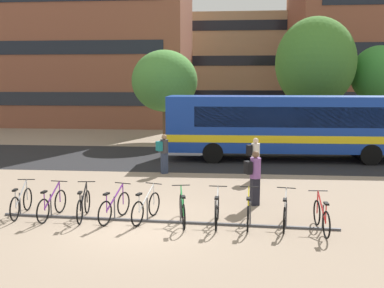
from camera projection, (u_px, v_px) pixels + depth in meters
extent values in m
plane|color=gray|center=(141.00, 226.00, 11.91)|extent=(200.00, 200.00, 0.00)
cube|color=#232326|center=(183.00, 158.00, 22.35)|extent=(80.00, 7.20, 0.01)
cube|color=#14389E|center=(288.00, 123.00, 21.62)|extent=(12.04, 2.76, 2.70)
cube|color=yellow|center=(288.00, 136.00, 21.71)|extent=(12.06, 2.78, 0.36)
cube|color=black|center=(179.00, 100.00, 21.84)|extent=(1.04, 2.31, 0.40)
cube|color=black|center=(169.00, 117.00, 22.00)|extent=(0.12, 2.19, 1.40)
cube|color=black|center=(299.00, 117.00, 20.31)|extent=(9.84, 0.23, 0.97)
cube|color=black|center=(291.00, 113.00, 22.77)|extent=(9.84, 0.23, 0.97)
cylinder|color=black|center=(213.00, 153.00, 20.94)|extent=(1.01, 0.32, 1.00)
cylinder|color=black|center=(214.00, 146.00, 23.22)|extent=(1.01, 0.32, 1.00)
cylinder|color=black|center=(371.00, 155.00, 20.41)|extent=(1.01, 0.32, 1.00)
cylinder|color=black|center=(356.00, 147.00, 22.69)|extent=(1.01, 0.32, 1.00)
cube|color=#47474C|center=(164.00, 221.00, 12.22)|extent=(9.62, 0.58, 0.06)
cylinder|color=#47474C|center=(20.00, 204.00, 12.77)|extent=(0.04, 0.04, 0.70)
cylinder|color=#47474C|center=(51.00, 206.00, 12.63)|extent=(0.04, 0.04, 0.70)
cylinder|color=#47474C|center=(82.00, 207.00, 12.50)|extent=(0.04, 0.04, 0.70)
cylinder|color=#47474C|center=(114.00, 208.00, 12.37)|extent=(0.04, 0.04, 0.70)
cylinder|color=#47474C|center=(147.00, 210.00, 12.23)|extent=(0.04, 0.04, 0.70)
cylinder|color=#47474C|center=(181.00, 211.00, 12.10)|extent=(0.04, 0.04, 0.70)
cylinder|color=#47474C|center=(215.00, 213.00, 11.97)|extent=(0.04, 0.04, 0.70)
cylinder|color=#47474C|center=(250.00, 214.00, 11.84)|extent=(0.04, 0.04, 0.70)
cylinder|color=#47474C|center=(286.00, 216.00, 11.70)|extent=(0.04, 0.04, 0.70)
cylinder|color=#47474C|center=(323.00, 217.00, 11.57)|extent=(0.04, 0.04, 0.70)
torus|color=black|center=(28.00, 199.00, 13.31)|extent=(0.12, 0.70, 0.70)
torus|color=black|center=(15.00, 209.00, 12.30)|extent=(0.12, 0.70, 0.70)
cube|color=#B7BABF|center=(21.00, 193.00, 12.78)|extent=(0.13, 0.92, 0.58)
cylinder|color=#B7BABF|center=(16.00, 199.00, 12.37)|extent=(0.03, 0.03, 0.55)
cube|color=black|center=(15.00, 190.00, 12.33)|extent=(0.12, 0.23, 0.05)
cylinder|color=#B7BABF|center=(27.00, 189.00, 13.25)|extent=(0.04, 0.04, 0.65)
cylinder|color=black|center=(26.00, 179.00, 13.20)|extent=(0.52, 0.08, 0.03)
torus|color=black|center=(60.00, 201.00, 13.09)|extent=(0.11, 0.71, 0.70)
torus|color=black|center=(43.00, 211.00, 12.09)|extent=(0.11, 0.71, 0.70)
cube|color=#702893|center=(52.00, 195.00, 12.56)|extent=(0.12, 0.92, 0.58)
cylinder|color=#702893|center=(44.00, 201.00, 12.15)|extent=(0.03, 0.03, 0.55)
cube|color=black|center=(44.00, 192.00, 12.11)|extent=(0.12, 0.23, 0.05)
cylinder|color=#702893|center=(60.00, 191.00, 13.02)|extent=(0.03, 0.03, 0.65)
cylinder|color=black|center=(59.00, 181.00, 12.98)|extent=(0.52, 0.08, 0.03)
torus|color=black|center=(87.00, 202.00, 13.03)|extent=(0.13, 0.70, 0.70)
torus|color=black|center=(80.00, 212.00, 12.02)|extent=(0.13, 0.70, 0.70)
cube|color=black|center=(83.00, 196.00, 12.50)|extent=(0.14, 0.92, 0.58)
cylinder|color=black|center=(80.00, 202.00, 12.08)|extent=(0.03, 0.03, 0.55)
cube|color=black|center=(80.00, 193.00, 12.04)|extent=(0.13, 0.23, 0.05)
cylinder|color=black|center=(87.00, 192.00, 12.96)|extent=(0.04, 0.04, 0.65)
cylinder|color=black|center=(86.00, 182.00, 12.91)|extent=(0.52, 0.09, 0.03)
torus|color=black|center=(124.00, 204.00, 12.83)|extent=(0.23, 0.69, 0.70)
torus|color=black|center=(105.00, 213.00, 11.89)|extent=(0.23, 0.69, 0.70)
cube|color=#702893|center=(115.00, 198.00, 12.33)|extent=(0.28, 0.89, 0.58)
cylinder|color=#702893|center=(107.00, 203.00, 11.94)|extent=(0.04, 0.04, 0.55)
cube|color=black|center=(106.00, 194.00, 11.91)|extent=(0.16, 0.24, 0.05)
cylinder|color=#702893|center=(123.00, 194.00, 12.77)|extent=(0.04, 0.04, 0.65)
cylinder|color=black|center=(123.00, 183.00, 12.72)|extent=(0.51, 0.17, 0.03)
torus|color=black|center=(154.00, 204.00, 12.80)|extent=(0.24, 0.69, 0.70)
torus|color=black|center=(138.00, 214.00, 11.86)|extent=(0.24, 0.69, 0.70)
cube|color=silver|center=(146.00, 198.00, 12.30)|extent=(0.29, 0.89, 0.58)
cylinder|color=silver|center=(139.00, 204.00, 11.92)|extent=(0.04, 0.04, 0.55)
cube|color=black|center=(139.00, 194.00, 11.88)|extent=(0.16, 0.24, 0.05)
cylinder|color=silver|center=(154.00, 194.00, 12.74)|extent=(0.04, 0.04, 0.65)
cylinder|color=black|center=(154.00, 183.00, 12.69)|extent=(0.51, 0.17, 0.03)
torus|color=black|center=(181.00, 206.00, 12.59)|extent=(0.18, 0.70, 0.70)
torus|color=black|center=(184.00, 217.00, 11.58)|extent=(0.18, 0.70, 0.70)
cube|color=#1E7F38|center=(182.00, 200.00, 12.06)|extent=(0.20, 0.91, 0.58)
cylinder|color=#1E7F38|center=(183.00, 206.00, 11.64)|extent=(0.04, 0.04, 0.55)
cube|color=black|center=(183.00, 197.00, 11.60)|extent=(0.14, 0.23, 0.05)
cylinder|color=#1E7F38|center=(181.00, 196.00, 12.52)|extent=(0.04, 0.04, 0.65)
cylinder|color=black|center=(181.00, 185.00, 12.48)|extent=(0.52, 0.13, 0.03)
torus|color=black|center=(218.00, 207.00, 12.48)|extent=(0.05, 0.70, 0.70)
torus|color=black|center=(216.00, 218.00, 11.47)|extent=(0.05, 0.70, 0.70)
cube|color=silver|center=(217.00, 201.00, 11.95)|extent=(0.05, 0.92, 0.58)
cylinder|color=silver|center=(216.00, 208.00, 11.53)|extent=(0.03, 0.03, 0.55)
cube|color=black|center=(217.00, 198.00, 11.50)|extent=(0.10, 0.22, 0.05)
cylinder|color=silver|center=(218.00, 197.00, 12.41)|extent=(0.03, 0.03, 0.65)
cylinder|color=black|center=(218.00, 186.00, 12.37)|extent=(0.52, 0.04, 0.03)
torus|color=black|center=(248.00, 208.00, 12.41)|extent=(0.08, 0.71, 0.70)
torus|color=black|center=(248.00, 219.00, 11.41)|extent=(0.08, 0.71, 0.70)
cube|color=yellow|center=(248.00, 202.00, 11.89)|extent=(0.08, 0.92, 0.58)
cylinder|color=yellow|center=(248.00, 208.00, 11.47)|extent=(0.03, 0.03, 0.55)
cube|color=black|center=(248.00, 199.00, 11.43)|extent=(0.11, 0.23, 0.05)
cylinder|color=yellow|center=(249.00, 197.00, 12.35)|extent=(0.03, 0.03, 0.65)
cylinder|color=black|center=(249.00, 187.00, 12.30)|extent=(0.52, 0.06, 0.03)
torus|color=black|center=(286.00, 209.00, 12.29)|extent=(0.16, 0.70, 0.70)
torus|color=black|center=(284.00, 220.00, 11.31)|extent=(0.16, 0.70, 0.70)
cube|color=silver|center=(285.00, 203.00, 11.77)|extent=(0.18, 0.91, 0.58)
cylinder|color=silver|center=(285.00, 209.00, 11.37)|extent=(0.03, 0.03, 0.55)
cube|color=black|center=(285.00, 200.00, 11.33)|extent=(0.13, 0.23, 0.05)
cylinder|color=silver|center=(286.00, 199.00, 12.22)|extent=(0.04, 0.04, 0.65)
cylinder|color=black|center=(286.00, 188.00, 12.18)|extent=(0.52, 0.11, 0.03)
torus|color=black|center=(317.00, 213.00, 11.96)|extent=(0.07, 0.71, 0.70)
torus|color=black|center=(326.00, 225.00, 10.96)|extent=(0.07, 0.71, 0.70)
cube|color=red|center=(322.00, 207.00, 11.43)|extent=(0.07, 0.92, 0.58)
cylinder|color=red|center=(326.00, 214.00, 11.02)|extent=(0.03, 0.03, 0.55)
cube|color=black|center=(326.00, 204.00, 10.98)|extent=(0.11, 0.22, 0.05)
cylinder|color=red|center=(317.00, 202.00, 11.90)|extent=(0.03, 0.03, 0.65)
cylinder|color=black|center=(318.00, 191.00, 11.85)|extent=(0.52, 0.05, 0.03)
cube|color=black|center=(255.00, 192.00, 13.86)|extent=(0.32, 0.29, 0.89)
cylinder|color=#7F4C93|center=(255.00, 168.00, 13.75)|extent=(0.46, 0.46, 0.65)
sphere|color=brown|center=(256.00, 154.00, 13.68)|extent=(0.22, 0.22, 0.22)
cube|color=black|center=(248.00, 168.00, 13.65)|extent=(0.28, 0.33, 0.40)
cube|color=#2D3851|center=(164.00, 163.00, 18.58)|extent=(0.33, 0.32, 0.90)
cylinder|color=#333338|center=(164.00, 146.00, 18.48)|extent=(0.48, 0.48, 0.58)
sphere|color=#936B4C|center=(164.00, 137.00, 18.42)|extent=(0.22, 0.22, 0.22)
cube|color=#197075|center=(159.00, 146.00, 18.31)|extent=(0.32, 0.33, 0.40)
cube|color=black|center=(255.00, 169.00, 17.34)|extent=(0.30, 0.26, 0.91)
cylinder|color=beige|center=(255.00, 151.00, 17.23)|extent=(0.41, 0.41, 0.58)
sphere|color=beige|center=(256.00, 141.00, 17.17)|extent=(0.22, 0.22, 0.22)
cube|color=black|center=(249.00, 150.00, 17.19)|extent=(0.24, 0.32, 0.40)
cylinder|color=brown|center=(376.00, 119.00, 29.01)|extent=(0.32, 0.32, 2.76)
ellipsoid|color=#388433|center=(378.00, 74.00, 28.57)|extent=(3.57, 3.57, 3.77)
cylinder|color=brown|center=(313.00, 121.00, 28.53)|extent=(0.32, 0.32, 2.62)
ellipsoid|color=#427A2D|center=(315.00, 63.00, 27.98)|extent=(5.13, 5.13, 5.84)
cylinder|color=brown|center=(165.00, 124.00, 28.55)|extent=(0.32, 0.32, 2.23)
ellipsoid|color=#4C8E3D|center=(165.00, 81.00, 28.14)|extent=(4.27, 4.27, 4.00)
cube|color=brown|center=(67.00, 34.00, 39.99)|extent=(22.30, 10.72, 16.48)
cube|color=black|center=(46.00, 99.00, 35.52)|extent=(19.63, 0.06, 1.10)
cube|color=black|center=(43.00, 48.00, 34.92)|extent=(19.63, 0.06, 1.10)
cube|color=tan|center=(238.00, 66.00, 53.74)|extent=(15.96, 10.87, 11.53)
cube|color=black|center=(238.00, 95.00, 48.87)|extent=(14.05, 0.06, 1.10)
cube|color=black|center=(238.00, 61.00, 48.30)|extent=(14.05, 0.06, 1.10)
cube|color=black|center=(239.00, 25.00, 47.74)|extent=(14.05, 0.06, 1.10)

